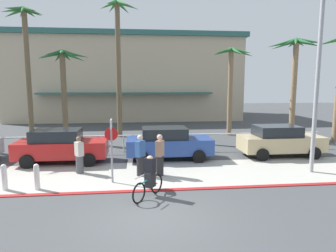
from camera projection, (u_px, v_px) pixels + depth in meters
The scene contains 21 objects.
ground_plane at pixel (144, 147), 18.70m from camera, with size 80.00×80.00×0.00m, color #424447.
sidewalk_strip at pixel (147, 174), 12.99m from camera, with size 44.00×4.00×0.02m, color #ADAAA0.
curb_paint at pixel (149, 190), 11.02m from camera, with size 44.00×0.24×0.03m, color maroon.
building_backdrop at pixel (128, 78), 35.37m from camera, with size 25.10×12.91×9.19m.
rail_fence at pixel (144, 138), 17.10m from camera, with size 21.22×0.08×1.04m.
stop_sign_bike_lane at pixel (111, 142), 11.69m from camera, with size 0.52×0.56×2.56m.
bollard_1 at pixel (37, 176), 11.07m from camera, with size 0.20×0.20×1.00m.
bollard_3 at pixel (4, 177), 11.01m from camera, with size 0.20×0.20×1.00m.
streetlight_curb at pixel (321, 76), 12.53m from camera, with size 0.24×2.54×7.50m.
palm_tree_2 at pixel (25, 41), 20.73m from camera, with size 3.00×3.05×9.20m.
palm_tree_3 at pixel (63, 70), 19.72m from camera, with size 3.57×3.51×6.16m.
palm_tree_4 at pixel (119, 43), 21.34m from camera, with size 2.87×3.10×9.83m.
palm_tree_5 at pixel (231, 67), 22.30m from camera, with size 3.23×3.42×6.65m.
palm_tree_6 at pixel (295, 61), 19.63m from camera, with size 3.49×3.45×6.91m.
car_red_1 at pixel (61, 146), 14.82m from camera, with size 4.40×2.02×1.69m.
car_blue_2 at pixel (168, 143), 15.51m from camera, with size 4.40×2.02×1.69m.
car_tan_3 at pixel (280, 141), 16.18m from camera, with size 4.40×2.02×1.69m.
cyclist_teal_0 at pixel (149, 178), 10.37m from camera, with size 1.13×1.50×1.50m.
pedestrian_0 at pixel (160, 157), 12.71m from camera, with size 0.43×0.48×1.81m.
pedestrian_1 at pixel (79, 157), 13.06m from camera, with size 0.45×0.48×1.66m.
pedestrian_2 at pixel (140, 157), 12.70m from camera, with size 0.46×0.47×1.79m.
Camera 1 is at (-0.45, -8.39, 3.94)m, focal length 31.83 mm.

